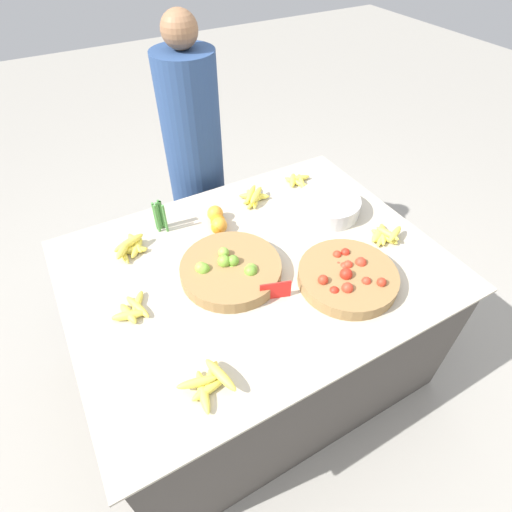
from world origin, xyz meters
The scene contains 15 objects.
ground_plane centered at (0.00, 0.00, 0.00)m, with size 12.00×12.00×0.00m, color #A39E93.
market_table centered at (0.00, 0.00, 0.38)m, with size 1.56×1.20×0.77m.
lime_bowl centered at (-0.12, 0.00, 0.80)m, with size 0.42×0.42×0.10m.
tomato_basket centered at (0.28, -0.27, 0.80)m, with size 0.40×0.40×0.09m.
orange_pile centered at (-0.04, 0.30, 0.80)m, with size 0.10×0.16×0.08m.
metal_bowl centered at (0.48, 0.14, 0.81)m, with size 0.30×0.30×0.08m.
price_sign centered at (-0.02, -0.20, 0.81)m, with size 0.12×0.05×0.09m.
veg_bundle centered at (-0.27, 0.42, 0.84)m, with size 0.05×0.06×0.15m.
banana_bunch_middle_right centered at (-0.54, 0.00, 0.78)m, with size 0.16×0.15×0.03m.
banana_bunch_back_center centered at (-0.41, -0.42, 0.79)m, with size 0.18×0.17×0.06m.
banana_bunch_front_center centered at (-0.44, 0.34, 0.79)m, with size 0.16×0.18×0.06m.
banana_bunch_front_right centered at (0.21, 0.40, 0.79)m, with size 0.16×0.16×0.06m.
banana_bunch_front_left centered at (0.59, -0.13, 0.79)m, with size 0.17×0.15×0.06m.
banana_bunch_middle_left centered at (0.49, 0.43, 0.78)m, with size 0.15×0.16×0.03m.
vendor_person centered at (0.08, 0.83, 0.72)m, with size 0.31×0.31×1.56m.
Camera 1 is at (-0.58, -1.05, 1.98)m, focal length 28.00 mm.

